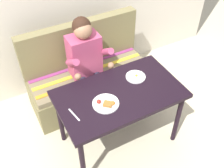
{
  "coord_description": "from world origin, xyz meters",
  "views": [
    {
      "loc": [
        -0.93,
        -1.57,
        2.54
      ],
      "look_at": [
        0.0,
        0.15,
        0.72
      ],
      "focal_mm": 43.56,
      "sensor_mm": 36.0,
      "label": 1
    }
  ],
  "objects": [
    {
      "name": "couch",
      "position": [
        0.0,
        0.76,
        0.33
      ],
      "size": [
        1.44,
        0.56,
        1.0
      ],
      "color": "olive",
      "rests_on": "ground"
    },
    {
      "name": "plate_eggs",
      "position": [
        0.25,
        0.11,
        0.74
      ],
      "size": [
        0.2,
        0.2,
        0.04
      ],
      "color": "white",
      "rests_on": "table"
    },
    {
      "name": "plate_breakfast",
      "position": [
        -0.18,
        -0.07,
        0.74
      ],
      "size": [
        0.24,
        0.24,
        0.05
      ],
      "color": "white",
      "rests_on": "table"
    },
    {
      "name": "person",
      "position": [
        -0.07,
        0.59,
        0.74
      ],
      "size": [
        0.45,
        0.61,
        1.21
      ],
      "color": "#AF4266",
      "rests_on": "ground"
    },
    {
      "name": "fork",
      "position": [
        -0.48,
        -0.05,
        0.73
      ],
      "size": [
        0.04,
        0.17,
        0.0
      ],
      "primitive_type": "cube",
      "rotation": [
        0.0,
        0.0,
        0.18
      ],
      "color": "silver",
      "rests_on": "table"
    },
    {
      "name": "ground_plane",
      "position": [
        0.0,
        0.0,
        0.0
      ],
      "size": [
        8.0,
        8.0,
        0.0
      ],
      "primitive_type": "plane",
      "color": "beige"
    },
    {
      "name": "table",
      "position": [
        0.0,
        0.0,
        0.65
      ],
      "size": [
        1.2,
        0.7,
        0.73
      ],
      "color": "black",
      "rests_on": "ground"
    }
  ]
}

